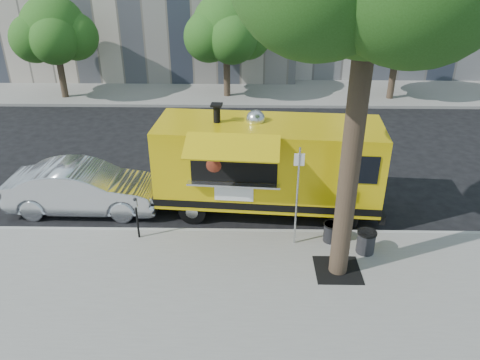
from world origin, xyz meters
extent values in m
plane|color=black|center=(0.00, 0.00, 0.00)|extent=(120.00, 120.00, 0.00)
cube|color=gray|center=(0.00, -4.00, 0.07)|extent=(60.00, 6.00, 0.15)
cube|color=#999993|center=(0.00, -0.93, 0.07)|extent=(60.00, 0.14, 0.16)
cube|color=gray|center=(0.00, 13.50, 0.07)|extent=(60.00, 5.00, 0.15)
cylinder|color=#33261C|center=(2.60, -2.80, 3.40)|extent=(0.48, 0.48, 6.50)
cube|color=black|center=(2.60, -2.80, 0.15)|extent=(1.20, 1.20, 0.02)
cylinder|color=#33261C|center=(-10.00, 12.30, 1.45)|extent=(0.36, 0.36, 2.60)
sphere|color=#255416|center=(-10.00, 12.30, 3.79)|extent=(3.42, 3.42, 3.42)
cylinder|color=#33261C|center=(-1.00, 12.70, 1.45)|extent=(0.36, 0.36, 2.60)
sphere|color=#255416|center=(-1.00, 12.70, 3.85)|extent=(3.60, 3.60, 3.60)
cylinder|color=#33261C|center=(8.00, 12.40, 1.45)|extent=(0.36, 0.36, 2.60)
sphere|color=#255416|center=(8.00, 12.40, 3.74)|extent=(3.24, 3.24, 3.24)
cylinder|color=silver|center=(1.55, -1.55, 1.65)|extent=(0.06, 0.06, 3.00)
cube|color=white|center=(1.55, -1.55, 2.80)|extent=(0.28, 0.02, 0.35)
cylinder|color=black|center=(-3.00, -1.35, 0.68)|extent=(0.06, 0.06, 1.05)
cube|color=silver|center=(-3.00, -1.35, 1.30)|extent=(0.10, 0.08, 0.22)
sphere|color=black|center=(-3.00, -1.35, 1.43)|extent=(0.11, 0.11, 0.11)
cube|color=#DAB80B|center=(0.82, 0.53, 1.77)|extent=(7.04, 2.85, 2.49)
cube|color=black|center=(0.82, 0.53, 0.76)|extent=(7.06, 2.88, 0.23)
cube|color=black|center=(4.33, 0.26, 0.48)|extent=(0.35, 2.22, 0.32)
cube|color=black|center=(-2.69, 0.81, 0.48)|extent=(0.35, 2.22, 0.32)
cube|color=black|center=(4.27, 0.27, 2.17)|extent=(0.19, 1.86, 1.01)
cylinder|color=black|center=(3.12, -0.62, 0.42)|extent=(0.87, 0.36, 0.85)
cylinder|color=black|center=(3.27, 1.32, 0.42)|extent=(0.87, 0.36, 0.85)
cylinder|color=black|center=(-1.52, -0.26, 0.42)|extent=(0.87, 0.36, 0.85)
cylinder|color=black|center=(-1.37, 1.68, 0.42)|extent=(0.87, 0.36, 0.85)
cube|color=black|center=(-0.21, -0.49, 2.17)|extent=(2.55, 0.38, 1.11)
cube|color=silver|center=(-0.23, -0.65, 1.57)|extent=(2.76, 0.56, 0.06)
cube|color=#DAB80B|center=(-0.26, -1.04, 2.92)|extent=(2.71, 1.20, 0.44)
cube|color=white|center=(-0.22, -0.57, 1.24)|extent=(1.16, 0.13, 0.53)
cylinder|color=black|center=(-0.76, 0.66, 3.28)|extent=(0.21, 0.21, 0.58)
sphere|color=silver|center=(0.42, 0.78, 3.07)|extent=(0.59, 0.59, 0.59)
sphere|color=maroon|center=(-0.77, -0.16, 2.12)|extent=(0.89, 0.89, 0.89)
cylinder|color=#FF590C|center=(-0.79, -0.39, 1.99)|extent=(0.37, 0.15, 0.36)
imported|color=silver|center=(-5.12, 0.46, 0.80)|extent=(4.89, 1.75, 1.60)
cylinder|color=black|center=(2.62, -1.43, 0.44)|extent=(0.44, 0.44, 0.57)
cylinder|color=black|center=(2.62, -1.43, 0.70)|extent=(0.48, 0.48, 0.04)
cylinder|color=black|center=(3.50, -1.95, 0.48)|extent=(0.50, 0.50, 0.66)
cylinder|color=black|center=(3.50, -1.95, 0.79)|extent=(0.55, 0.55, 0.04)
camera|label=1|loc=(0.19, -12.77, 7.99)|focal=35.00mm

